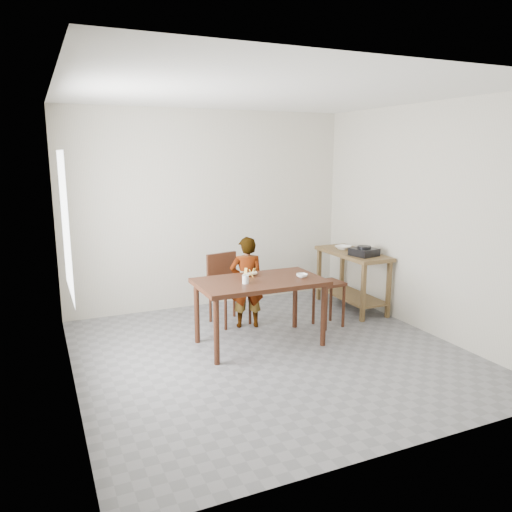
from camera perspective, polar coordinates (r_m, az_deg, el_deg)
name	(u,v)px	position (r m, az deg, el deg)	size (l,w,h in m)	color
floor	(271,355)	(5.50, 1.73, -11.24)	(4.00, 4.00, 0.04)	slate
ceiling	(273,90)	(5.10, 1.93, 18.40)	(4.00, 4.00, 0.04)	white
wall_back	(208,210)	(6.98, -5.46, 5.29)	(4.00, 0.04, 2.70)	beige
wall_front	(404,272)	(3.46, 16.61, -1.76)	(4.00, 0.04, 2.70)	beige
wall_left	(62,244)	(4.63, -21.31, 1.25)	(0.04, 4.00, 2.70)	beige
wall_right	(425,219)	(6.27, 18.72, 3.99)	(0.04, 4.00, 2.70)	beige
window_pane	(65,224)	(4.80, -20.98, 3.45)	(0.02, 1.10, 1.30)	white
dining_table	(260,312)	(5.62, 0.42, -6.44)	(1.40, 0.80, 0.75)	#3A1C0F
prep_counter	(352,280)	(7.02, 10.89, -2.72)	(0.50, 1.20, 0.80)	brown
child	(247,282)	(6.13, -1.07, -3.02)	(0.42, 0.27, 1.14)	silver
dining_chair	(230,290)	(6.29, -3.00, -3.85)	(0.42, 0.42, 0.88)	#3A1C0F
stool	(328,304)	(6.30, 8.28, -5.41)	(0.32, 0.32, 0.57)	#3A1C0F
glass_tumbler	(246,279)	(5.35, -1.21, -2.70)	(0.07, 0.07, 0.09)	white
small_bowl	(302,276)	(5.64, 5.27, -2.25)	(0.13, 0.13, 0.04)	white
banana	(250,274)	(5.66, -0.68, -2.02)	(0.18, 0.13, 0.06)	gold
serving_bowl	(343,247)	(7.08, 9.94, 0.97)	(0.21, 0.21, 0.05)	white
gas_burner	(364,252)	(6.69, 12.25, 0.45)	(0.30, 0.30, 0.10)	black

